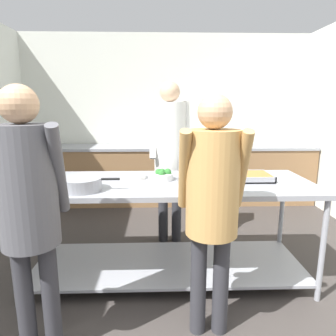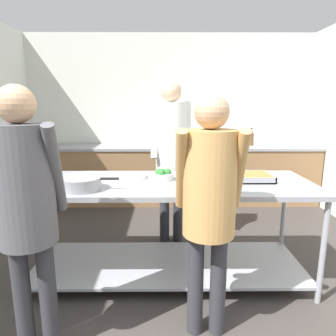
% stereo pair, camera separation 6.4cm
% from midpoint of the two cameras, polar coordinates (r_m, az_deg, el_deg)
% --- Properties ---
extents(wall_rear, '(4.73, 0.06, 2.65)m').
position_cam_midpoint_polar(wall_rear, '(5.04, 0.73, 9.51)').
color(wall_rear, silver).
rests_on(wall_rear, ground_plane).
extents(back_counter, '(4.57, 0.65, 0.91)m').
position_cam_midpoint_polar(back_counter, '(4.79, 0.78, -1.13)').
color(back_counter, olive).
rests_on(back_counter, ground_plane).
extents(serving_counter, '(2.46, 0.89, 0.89)m').
position_cam_midpoint_polar(serving_counter, '(2.66, 0.72, -8.66)').
color(serving_counter, gray).
rests_on(serving_counter, ground_plane).
extents(sauce_pan, '(0.45, 0.31, 0.10)m').
position_cam_midpoint_polar(sauce_pan, '(2.41, -15.49, -2.79)').
color(sauce_pan, gray).
rests_on(sauce_pan, serving_counter).
extents(plate_stack, '(0.22, 0.22, 0.04)m').
position_cam_midpoint_polar(plate_stack, '(2.71, -5.82, -1.55)').
color(plate_stack, white).
rests_on(plate_stack, serving_counter).
extents(broccoli_bowl, '(0.21, 0.21, 0.10)m').
position_cam_midpoint_polar(broccoli_bowl, '(2.63, -0.49, -1.42)').
color(broccoli_bowl, silver).
rests_on(broccoli_bowl, serving_counter).
extents(serving_tray_roast, '(0.39, 0.34, 0.05)m').
position_cam_midpoint_polar(serving_tray_roast, '(2.45, 7.23, -2.86)').
color(serving_tray_roast, gray).
rests_on(serving_tray_roast, serving_counter).
extents(serving_tray_vegetables, '(0.40, 0.31, 0.05)m').
position_cam_midpoint_polar(serving_tray_vegetables, '(2.73, 15.62, -1.68)').
color(serving_tray_vegetables, gray).
rests_on(serving_tray_vegetables, serving_counter).
extents(guest_serving_left, '(0.44, 0.33, 1.60)m').
position_cam_midpoint_polar(guest_serving_left, '(1.90, 8.85, -4.86)').
color(guest_serving_left, '#2D2D33').
rests_on(guest_serving_left, ground_plane).
extents(guest_serving_right, '(0.47, 0.38, 1.64)m').
position_cam_midpoint_polar(guest_serving_right, '(1.88, -24.66, -5.04)').
color(guest_serving_right, '#2D2D33').
rests_on(guest_serving_right, ground_plane).
extents(cook_behind_counter, '(0.44, 0.34, 1.77)m').
position_cam_midpoint_polar(cook_behind_counter, '(3.24, 1.20, 4.33)').
color(cook_behind_counter, '#2D2D33').
rests_on(cook_behind_counter, ground_plane).
extents(water_bottle, '(0.08, 0.08, 0.27)m').
position_cam_midpoint_polar(water_bottle, '(4.95, 15.92, 5.61)').
color(water_bottle, brown).
rests_on(water_bottle, back_counter).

